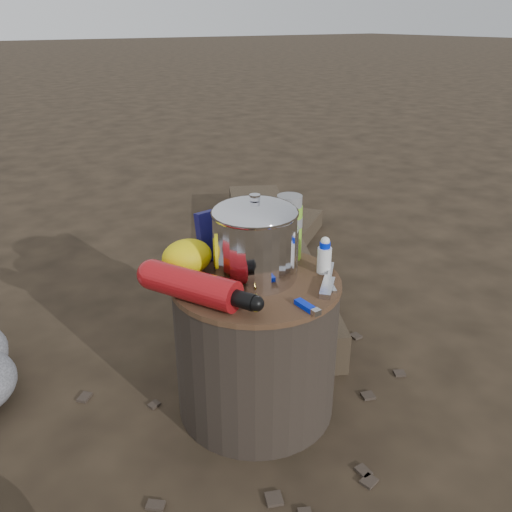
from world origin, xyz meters
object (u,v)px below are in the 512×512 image
stump (256,346)px  thermos (289,228)px  fuel_bottle (192,286)px  camping_pot (255,240)px  log_main (271,253)px  travel_mug (252,231)px

stump → thermos: size_ratio=2.42×
fuel_bottle → camping_pot: bearing=-21.4°
fuel_bottle → log_main: bearing=17.8°
camping_pot → stump: bearing=-111.8°
stump → thermos: thermos is taller
fuel_bottle → travel_mug: bearing=3.4°
log_main → travel_mug: size_ratio=12.30×
log_main → camping_pot: (-0.57, -0.74, 0.45)m
camping_pot → fuel_bottle: camping_pot is taller
stump → fuel_bottle: size_ratio=1.37×
stump → thermos: bearing=23.9°
camping_pot → thermos: (0.15, 0.06, -0.02)m
stump → travel_mug: travel_mug is taller
log_main → camping_pot: camping_pot is taller
camping_pot → fuel_bottle: 0.21m
log_main → camping_pot: 1.04m
camping_pot → travel_mug: 0.17m
thermos → travel_mug: bearing=125.6°
stump → travel_mug: size_ratio=3.31×
log_main → travel_mug: travel_mug is taller
travel_mug → fuel_bottle: bearing=-149.7°
stump → fuel_bottle: 0.31m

